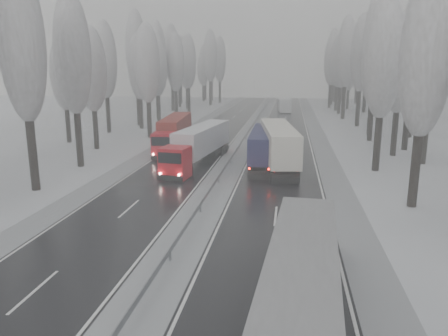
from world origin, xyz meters
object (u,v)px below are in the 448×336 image
(box_truck_distant, at_px, (284,105))
(truck_red_white, at_px, (200,143))
(truck_grey_tarp, at_px, (303,276))
(truck_red_red, at_px, (174,130))
(truck_blue_box, at_px, (263,144))
(truck_cream_box, at_px, (277,142))

(box_truck_distant, bearing_deg, truck_red_white, -103.85)
(truck_grey_tarp, bearing_deg, truck_red_red, 115.74)
(box_truck_distant, xyz_separation_m, truck_red_white, (-7.94, -56.01, 0.71))
(truck_blue_box, xyz_separation_m, truck_red_red, (-11.56, 7.27, 0.11))
(box_truck_distant, height_order, truck_red_red, truck_red_red)
(truck_red_white, bearing_deg, truck_red_red, 127.91)
(truck_red_white, bearing_deg, truck_grey_tarp, -63.38)
(truck_grey_tarp, xyz_separation_m, truck_red_red, (-14.86, 37.00, 0.02))
(truck_red_white, bearing_deg, truck_blue_box, 18.08)
(truck_grey_tarp, height_order, truck_red_white, truck_red_white)
(truck_cream_box, relative_size, truck_red_white, 1.11)
(truck_cream_box, xyz_separation_m, truck_red_red, (-13.04, 8.49, -0.26))
(truck_red_white, bearing_deg, truck_cream_box, 7.56)
(truck_grey_tarp, bearing_deg, box_truck_distant, 95.17)
(truck_grey_tarp, relative_size, truck_cream_box, 0.89)
(box_truck_distant, bearing_deg, truck_blue_box, -97.21)
(truck_red_white, height_order, truck_red_red, truck_red_white)
(truck_blue_box, xyz_separation_m, truck_cream_box, (1.48, -1.22, 0.36))
(box_truck_distant, relative_size, truck_red_red, 0.55)
(box_truck_distant, bearing_deg, truck_cream_box, -95.67)
(truck_cream_box, bearing_deg, box_truck_distant, 82.55)
(truck_blue_box, relative_size, truck_red_white, 0.94)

